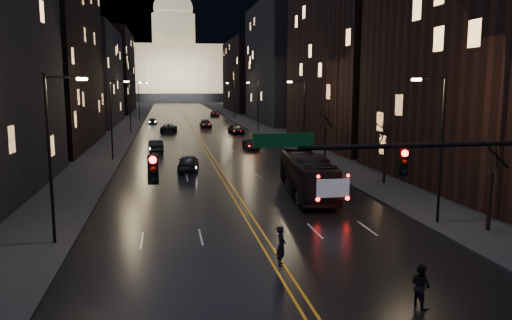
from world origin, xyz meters
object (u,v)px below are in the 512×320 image
pedestrian_a (281,246)px  oncoming_car_a (188,163)px  bus (307,175)px  traffic_signal (461,173)px  oncoming_car_b (156,146)px  receding_car_a (251,145)px  pedestrian_b (421,286)px

pedestrian_a → oncoming_car_a: bearing=30.9°
bus → traffic_signal: bearing=-83.5°
oncoming_car_b → receding_car_a: (12.14, 0.10, -0.10)m
pedestrian_b → receding_car_a: bearing=-20.4°
oncoming_car_a → receding_car_a: bearing=-114.3°
oncoming_car_a → oncoming_car_b: 15.08m
traffic_signal → pedestrian_b: 4.54m
oncoming_car_b → receding_car_a: size_ratio=1.15×
bus → pedestrian_b: 19.55m
oncoming_car_a → pedestrian_a: pedestrian_a is taller
oncoming_car_b → pedestrian_a: (6.55, -41.45, 0.17)m
pedestrian_b → bus: bearing=-22.0°
pedestrian_b → traffic_signal: bearing=-98.6°
bus → receding_car_a: bus is taller
traffic_signal → pedestrian_b: size_ratio=10.12×
bus → oncoming_car_b: 29.72m
traffic_signal → bus: 19.55m
oncoming_car_a → oncoming_car_b: bearing=-70.7°
bus → oncoming_car_a: 15.15m
bus → receding_car_a: bearing=94.7°
traffic_signal → pedestrian_a: size_ratio=9.15×
bus → oncoming_car_b: size_ratio=2.41×
bus → pedestrian_a: size_ratio=5.96×
receding_car_a → pedestrian_a: 41.93m
pedestrian_a → pedestrian_b: (4.21, -5.29, -0.09)m
receding_car_a → oncoming_car_a: bearing=-124.9°
oncoming_car_a → pedestrian_b: pedestrian_b is taller
oncoming_car_a → oncoming_car_b: (-3.41, 14.69, -0.05)m
oncoming_car_a → traffic_signal: bearing=111.9°
oncoming_car_a → receding_car_a: 17.17m
oncoming_car_a → pedestrian_b: (7.34, -32.04, 0.03)m
oncoming_car_a → pedestrian_a: bearing=102.9°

